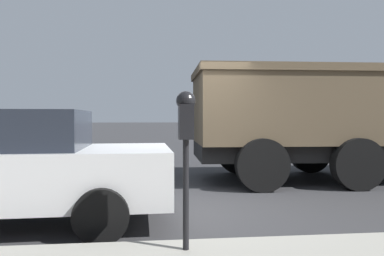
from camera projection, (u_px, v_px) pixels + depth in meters
ground_plane at (190, 204)px, 6.19m from camera, size 220.00×220.00×0.00m
parking_meter at (186, 129)px, 3.63m from camera, size 0.21×0.19×1.55m
dump_truck at (367, 112)px, 8.65m from camera, size 2.97×7.84×3.00m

